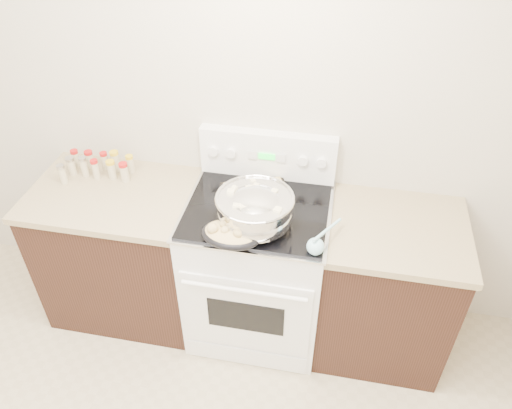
# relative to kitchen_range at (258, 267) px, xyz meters

# --- Properties ---
(counter_left) EXTENTS (0.93, 0.67, 0.92)m
(counter_left) POSITION_rel_kitchen_range_xyz_m (-0.83, 0.01, -0.03)
(counter_left) COLOR black
(counter_left) RESTS_ON ground
(counter_right) EXTENTS (0.73, 0.67, 0.92)m
(counter_right) POSITION_rel_kitchen_range_xyz_m (0.73, 0.01, -0.03)
(counter_right) COLOR black
(counter_right) RESTS_ON ground
(kitchen_range) EXTENTS (0.78, 0.73, 1.22)m
(kitchen_range) POSITION_rel_kitchen_range_xyz_m (0.00, 0.00, 0.00)
(kitchen_range) COLOR white
(kitchen_range) RESTS_ON ground
(mixing_bowl) EXTENTS (0.50, 0.50, 0.23)m
(mixing_bowl) POSITION_rel_kitchen_range_xyz_m (0.01, -0.14, 0.54)
(mixing_bowl) COLOR silver
(mixing_bowl) RESTS_ON kitchen_range
(roasting_pan) EXTENTS (0.31, 0.22, 0.11)m
(roasting_pan) POSITION_rel_kitchen_range_xyz_m (-0.08, -0.28, 0.50)
(roasting_pan) COLOR black
(roasting_pan) RESTS_ON kitchen_range
(baking_sheet) EXTENTS (0.43, 0.37, 0.06)m
(baking_sheet) POSITION_rel_kitchen_range_xyz_m (-0.03, 0.09, 0.47)
(baking_sheet) COLOR black
(baking_sheet) RESTS_ON kitchen_range
(wooden_spoon) EXTENTS (0.09, 0.24, 0.04)m
(wooden_spoon) POSITION_rel_kitchen_range_xyz_m (-0.15, -0.12, 0.46)
(wooden_spoon) COLOR #A57D4B
(wooden_spoon) RESTS_ON kitchen_range
(blue_ladle) EXTENTS (0.15, 0.27, 0.11)m
(blue_ladle) POSITION_rel_kitchen_range_xyz_m (0.33, -0.27, 0.49)
(blue_ladle) COLOR #A0DCEE
(blue_ladle) RESTS_ON kitchen_range
(spice_jars) EXTENTS (0.39, 0.22, 0.13)m
(spice_jars) POSITION_rel_kitchen_range_xyz_m (-0.97, 0.15, 0.49)
(spice_jars) COLOR #BFB28C
(spice_jars) RESTS_ON counter_left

